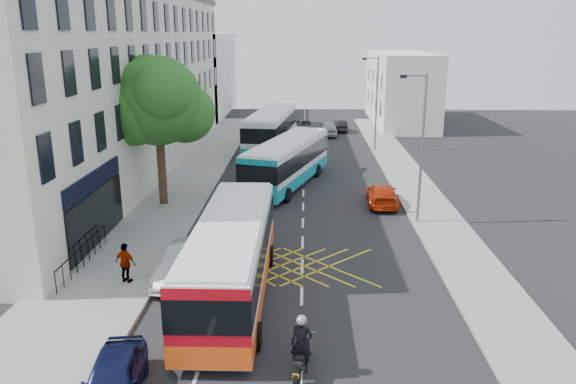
# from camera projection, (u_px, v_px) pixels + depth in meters

# --- Properties ---
(ground) EXTENTS (120.00, 120.00, 0.00)m
(ground) POSITION_uv_depth(u_px,v_px,m) (301.00, 335.00, 19.57)
(ground) COLOR black
(ground) RESTS_ON ground
(pavement_left) EXTENTS (5.00, 70.00, 0.15)m
(pavement_left) POSITION_uv_depth(u_px,v_px,m) (164.00, 204.00, 34.22)
(pavement_left) COLOR gray
(pavement_left) RESTS_ON ground
(pavement_right) EXTENTS (3.00, 70.00, 0.15)m
(pavement_right) POSITION_uv_depth(u_px,v_px,m) (428.00, 207.00, 33.75)
(pavement_right) COLOR gray
(pavement_right) RESTS_ON ground
(terrace_main) EXTENTS (8.30, 45.00, 13.50)m
(terrace_main) POSITION_uv_depth(u_px,v_px,m) (116.00, 80.00, 41.68)
(terrace_main) COLOR beige
(terrace_main) RESTS_ON ground
(terrace_far) EXTENTS (8.00, 20.00, 10.00)m
(terrace_far) POSITION_uv_depth(u_px,v_px,m) (195.00, 75.00, 71.49)
(terrace_far) COLOR silver
(terrace_far) RESTS_ON ground
(building_right) EXTENTS (6.00, 18.00, 8.00)m
(building_right) POSITION_uv_depth(u_px,v_px,m) (401.00, 88.00, 64.29)
(building_right) COLOR silver
(building_right) RESTS_ON ground
(street_tree) EXTENTS (6.30, 5.70, 8.80)m
(street_tree) POSITION_uv_depth(u_px,v_px,m) (157.00, 102.00, 32.49)
(street_tree) COLOR #382619
(street_tree) RESTS_ON pavement_left
(lamp_near) EXTENTS (1.45, 0.15, 8.00)m
(lamp_near) POSITION_uv_depth(u_px,v_px,m) (421.00, 141.00, 29.66)
(lamp_near) COLOR slate
(lamp_near) RESTS_ON pavement_right
(lamp_far) EXTENTS (1.45, 0.15, 8.00)m
(lamp_far) POSITION_uv_depth(u_px,v_px,m) (376.00, 99.00, 48.88)
(lamp_far) COLOR slate
(lamp_far) RESTS_ON pavement_right
(railings) EXTENTS (0.08, 5.60, 1.14)m
(railings) POSITION_uv_depth(u_px,v_px,m) (83.00, 255.00, 24.76)
(railings) COLOR black
(railings) RESTS_ON pavement_left
(bus_near) EXTENTS (2.89, 11.46, 3.22)m
(bus_near) POSITION_uv_depth(u_px,v_px,m) (232.00, 257.00, 21.97)
(bus_near) COLOR silver
(bus_near) RESTS_ON ground
(bus_mid) EXTENTS (5.82, 11.57, 3.18)m
(bus_mid) POSITION_uv_depth(u_px,v_px,m) (287.00, 162.00, 38.25)
(bus_mid) COLOR silver
(bus_mid) RESTS_ON ground
(bus_far) EXTENTS (4.28, 12.62, 3.48)m
(bus_far) POSITION_uv_depth(u_px,v_px,m) (271.00, 129.00, 50.05)
(bus_far) COLOR silver
(bus_far) RESTS_ON ground
(motorbike) EXTENTS (0.80, 2.30, 2.05)m
(motorbike) POSITION_uv_depth(u_px,v_px,m) (302.00, 347.00, 17.03)
(motorbike) COLOR black
(motorbike) RESTS_ON ground
(parked_car_blue) EXTENTS (1.98, 4.00, 1.31)m
(parked_car_blue) POSITION_uv_depth(u_px,v_px,m) (114.00, 378.00, 16.02)
(parked_car_blue) COLOR #0D1137
(parked_car_blue) RESTS_ON ground
(parked_car_silver) EXTENTS (2.14, 4.71, 1.50)m
(parked_car_silver) POSITION_uv_depth(u_px,v_px,m) (187.00, 263.00, 23.82)
(parked_car_silver) COLOR #ADB1B5
(parked_car_silver) RESTS_ON ground
(red_hatchback) EXTENTS (2.00, 4.50, 1.28)m
(red_hatchback) POSITION_uv_depth(u_px,v_px,m) (382.00, 194.00, 34.26)
(red_hatchback) COLOR #B72607
(red_hatchback) RESTS_ON ground
(distant_car_grey) EXTENTS (2.57, 4.65, 1.23)m
(distant_car_grey) POSITION_uv_depth(u_px,v_px,m) (304.00, 126.00, 59.33)
(distant_car_grey) COLOR #3B3D43
(distant_car_grey) RESTS_ON ground
(distant_car_silver) EXTENTS (1.88, 4.39, 1.48)m
(distant_car_silver) POSITION_uv_depth(u_px,v_px,m) (329.00, 128.00, 57.25)
(distant_car_silver) COLOR #A8ABB0
(distant_car_silver) RESTS_ON ground
(distant_car_dark) EXTENTS (1.50, 3.79, 1.23)m
(distant_car_dark) POSITION_uv_depth(u_px,v_px,m) (340.00, 126.00, 59.76)
(distant_car_dark) COLOR black
(distant_car_dark) RESTS_ON ground
(pedestrian_far) EXTENTS (1.09, 0.76, 1.71)m
(pedestrian_far) POSITION_uv_depth(u_px,v_px,m) (126.00, 263.00, 23.15)
(pedestrian_far) COLOR gray
(pedestrian_far) RESTS_ON pavement_left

